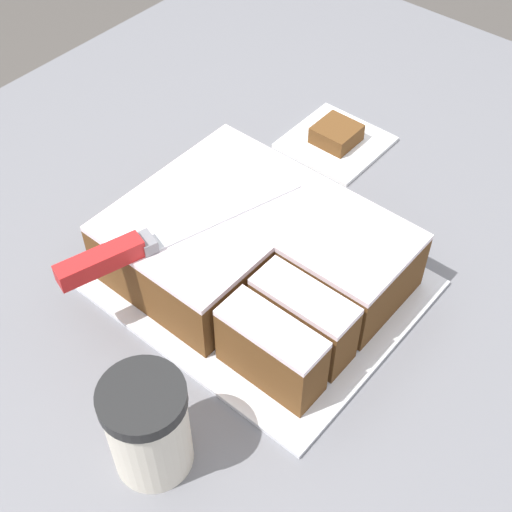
{
  "coord_description": "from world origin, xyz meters",
  "views": [
    {
      "loc": [
        -0.41,
        -0.36,
        1.54
      ],
      "look_at": [
        0.01,
        -0.01,
        0.94
      ],
      "focal_mm": 50.0,
      "sensor_mm": 36.0,
      "label": 1
    }
  ],
  "objects": [
    {
      "name": "knife",
      "position": [
        -0.1,
        0.06,
        0.99
      ],
      "size": [
        0.29,
        0.11,
        0.02
      ],
      "rotation": [
        0.0,
        0.0,
        -0.29
      ],
      "color": "silver",
      "rests_on": "cake"
    },
    {
      "name": "paper_napkin",
      "position": [
        0.28,
        0.07,
        0.9
      ],
      "size": [
        0.13,
        0.13,
        0.01
      ],
      "color": "white",
      "rests_on": "countertop"
    },
    {
      "name": "brownie",
      "position": [
        0.28,
        0.07,
        0.91
      ],
      "size": [
        0.06,
        0.06,
        0.03
      ],
      "color": "brown",
      "rests_on": "paper_napkin"
    },
    {
      "name": "countertop",
      "position": [
        0.0,
        0.0,
        0.45
      ],
      "size": [
        1.4,
        1.1,
        0.89
      ],
      "color": "slate",
      "rests_on": "ground_plane"
    },
    {
      "name": "cake_board",
      "position": [
        0.01,
        -0.01,
        0.9
      ],
      "size": [
        0.29,
        0.36,
        0.01
      ],
      "color": "silver",
      "rests_on": "countertop"
    },
    {
      "name": "cake",
      "position": [
        0.02,
        -0.01,
        0.94
      ],
      "size": [
        0.24,
        0.31,
        0.08
      ],
      "color": "brown",
      "rests_on": "cake_board"
    },
    {
      "name": "coffee_cup",
      "position": [
        -0.22,
        -0.08,
        0.95
      ],
      "size": [
        0.08,
        0.08,
        0.12
      ],
      "color": "beige",
      "rests_on": "countertop"
    }
  ]
}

